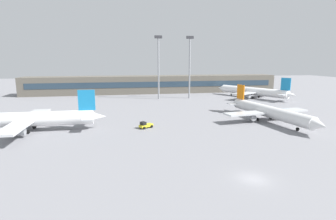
% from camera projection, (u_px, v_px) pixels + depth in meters
% --- Properties ---
extents(ground_plane, '(400.00, 400.00, 0.00)m').
position_uv_depth(ground_plane, '(185.00, 119.00, 77.05)').
color(ground_plane, gray).
extents(terminal_building, '(131.04, 12.13, 9.00)m').
position_uv_depth(terminal_building, '(155.00, 84.00, 139.74)').
color(terminal_building, '#5B564C').
rests_on(terminal_building, ground_plane).
extents(airplane_near, '(25.97, 36.97, 9.15)m').
position_uv_depth(airplane_near, '(269.00, 112.00, 73.98)').
color(airplane_near, white).
rests_on(airplane_near, ground_plane).
extents(airplane_mid, '(39.89, 27.72, 9.87)m').
position_uv_depth(airplane_mid, '(21.00, 120.00, 63.34)').
color(airplane_mid, white).
rests_on(airplane_mid, ground_plane).
extents(airplane_far, '(26.53, 36.54, 9.92)m').
position_uv_depth(airplane_far, '(252.00, 91.00, 121.24)').
color(airplane_far, white).
rests_on(airplane_far, ground_plane).
extents(baggage_tug_yellow, '(3.84, 3.20, 1.75)m').
position_uv_depth(baggage_tug_yellow, '(145.00, 125.00, 67.13)').
color(baggage_tug_yellow, yellow).
rests_on(baggage_tug_yellow, ground_plane).
extents(floodlight_tower_west, '(3.20, 0.80, 27.46)m').
position_uv_depth(floodlight_tower_west, '(190.00, 63.00, 117.68)').
color(floodlight_tower_west, gray).
rests_on(floodlight_tower_west, ground_plane).
extents(floodlight_tower_east, '(3.20, 0.80, 27.45)m').
position_uv_depth(floodlight_tower_east, '(158.00, 63.00, 115.08)').
color(floodlight_tower_east, gray).
rests_on(floodlight_tower_east, ground_plane).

